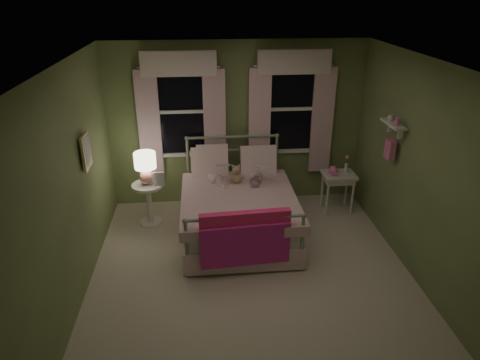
{
  "coord_description": "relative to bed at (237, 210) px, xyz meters",
  "views": [
    {
      "loc": [
        -0.56,
        -4.35,
        3.34
      ],
      "look_at": [
        -0.08,
        0.69,
        1.0
      ],
      "focal_mm": 32.0,
      "sensor_mm": 36.0,
      "label": 1
    }
  ],
  "objects": [
    {
      "name": "teddy_bear",
      "position": [
        0.01,
        0.27,
        0.42
      ],
      "size": [
        0.22,
        0.17,
        0.3
      ],
      "color": "tan",
      "rests_on": "bed"
    },
    {
      "name": "book_left",
      "position": [
        -0.27,
        0.18,
        0.59
      ],
      "size": [
        0.22,
        0.15,
        0.26
      ],
      "primitive_type": "imported",
      "rotation": [
        1.22,
        0.0,
        -0.17
      ],
      "color": "beige",
      "rests_on": "child_left"
    },
    {
      "name": "nightstand_right",
      "position": [
        1.63,
        0.5,
        0.17
      ],
      "size": [
        0.5,
        0.4,
        0.64
      ],
      "color": "white",
      "rests_on": "ground"
    },
    {
      "name": "child_left",
      "position": [
        -0.27,
        0.43,
        0.58
      ],
      "size": [
        0.32,
        0.26,
        0.76
      ],
      "primitive_type": "imported",
      "rotation": [
        0.0,
        0.0,
        3.45
      ],
      "color": "#F7D1DD",
      "rests_on": "bed"
    },
    {
      "name": "window_left",
      "position": [
        -0.76,
        1.0,
        1.25
      ],
      "size": [
        1.34,
        0.13,
        1.96
      ],
      "color": "black",
      "rests_on": "room_shell"
    },
    {
      "name": "book_right",
      "position": [
        0.29,
        0.18,
        0.54
      ],
      "size": [
        0.21,
        0.14,
        0.26
      ],
      "primitive_type": "imported",
      "rotation": [
        1.22,
        0.0,
        0.13
      ],
      "color": "beige",
      "rests_on": "child_right"
    },
    {
      "name": "wall_shelf",
      "position": [
        1.99,
        -0.32,
        1.15
      ],
      "size": [
        0.15,
        0.5,
        0.6
      ],
      "color": "white",
      "rests_on": "room_shell"
    },
    {
      "name": "room_shell",
      "position": [
        0.09,
        -1.03,
        0.92
      ],
      "size": [
        4.2,
        4.2,
        4.2
      ],
      "color": "beige",
      "rests_on": "ground"
    },
    {
      "name": "bud_vase",
      "position": [
        1.75,
        0.55,
        0.41
      ],
      "size": [
        0.06,
        0.06,
        0.28
      ],
      "color": "white",
      "rests_on": "nightstand_right"
    },
    {
      "name": "table_lamp",
      "position": [
        -1.29,
        0.39,
        0.58
      ],
      "size": [
        0.31,
        0.31,
        0.48
      ],
      "color": "#DC9382",
      "rests_on": "nightstand_left"
    },
    {
      "name": "book_nightstand",
      "position": [
        -1.19,
        0.31,
        0.28
      ],
      "size": [
        0.17,
        0.23,
        0.02
      ],
      "primitive_type": "imported",
      "rotation": [
        0.0,
        0.0,
        -0.04
      ],
      "color": "beige",
      "rests_on": "nightstand_left"
    },
    {
      "name": "child_right",
      "position": [
        0.29,
        0.43,
        0.55
      ],
      "size": [
        0.38,
        0.32,
        0.71
      ],
      "primitive_type": "imported",
      "rotation": [
        0.0,
        0.0,
        2.99
      ],
      "color": "#F7D1DD",
      "rests_on": "bed"
    },
    {
      "name": "window_right",
      "position": [
        0.94,
        1.0,
        1.25
      ],
      "size": [
        1.34,
        0.13,
        1.96
      ],
      "color": "black",
      "rests_on": "room_shell"
    },
    {
      "name": "nightstand_left",
      "position": [
        -1.29,
        0.39,
        0.04
      ],
      "size": [
        0.46,
        0.46,
        0.65
      ],
      "color": "white",
      "rests_on": "ground"
    },
    {
      "name": "framed_picture",
      "position": [
        -1.86,
        -0.43,
        1.12
      ],
      "size": [
        0.03,
        0.32,
        0.42
      ],
      "color": "beige",
      "rests_on": "room_shell"
    },
    {
      "name": "bed",
      "position": [
        0.0,
        0.0,
        0.0
      ],
      "size": [
        1.58,
        2.04,
        1.18
      ],
      "color": "white",
      "rests_on": "ground"
    },
    {
      "name": "pink_throw",
      "position": [
        0.01,
        -1.02,
        0.23
      ],
      "size": [
        1.1,
        0.21,
        0.71
      ],
      "color": "#EF2E6E",
      "rests_on": "bed"
    },
    {
      "name": "pink_toy",
      "position": [
        1.53,
        0.5,
        0.33
      ],
      "size": [
        0.14,
        0.19,
        0.14
      ],
      "color": "pink",
      "rests_on": "nightstand_right"
    }
  ]
}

